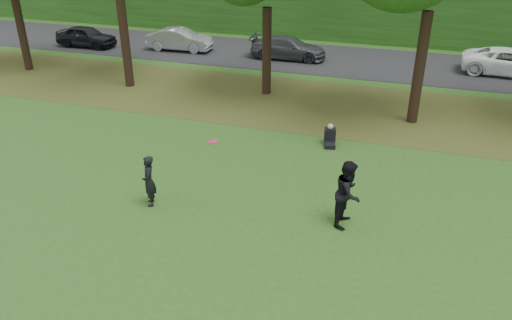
{
  "coord_description": "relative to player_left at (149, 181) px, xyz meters",
  "views": [
    {
      "loc": [
        3.88,
        -8.58,
        8.12
      ],
      "look_at": [
        -0.36,
        4.28,
        1.3
      ],
      "focal_mm": 35.0,
      "sensor_mm": 36.0,
      "label": 1
    }
  ],
  "objects": [
    {
      "name": "ground",
      "position": [
        3.29,
        -2.85,
        -0.81
      ],
      "size": [
        120.0,
        120.0,
        0.0
      ],
      "primitive_type": "plane",
      "color": "#2B4917",
      "rests_on": "ground"
    },
    {
      "name": "player_right",
      "position": [
        5.84,
        0.86,
        0.18
      ],
      "size": [
        0.86,
        1.05,
        1.98
      ],
      "primitive_type": "imported",
      "rotation": [
        0.0,
        0.0,
        1.45
      ],
      "color": "black",
      "rests_on": "ground"
    },
    {
      "name": "leaf_litter",
      "position": [
        3.29,
        10.15,
        -0.81
      ],
      "size": [
        60.0,
        7.0,
        0.01
      ],
      "primitive_type": "cube",
      "color": "#4C421B",
      "rests_on": "ground"
    },
    {
      "name": "parked_cars",
      "position": [
        2.73,
        17.48,
        -0.12
      ],
      "size": [
        35.26,
        4.02,
        1.39
      ],
      "color": "black",
      "rests_on": "street"
    },
    {
      "name": "street",
      "position": [
        3.29,
        18.15,
        -0.8
      ],
      "size": [
        70.0,
        7.0,
        0.02
      ],
      "primitive_type": "cube",
      "color": "black",
      "rests_on": "ground"
    },
    {
      "name": "far_hedge",
      "position": [
        3.29,
        24.15,
        1.69
      ],
      "size": [
        70.0,
        3.0,
        5.0
      ],
      "primitive_type": "cube",
      "color": "#1F4313",
      "rests_on": "ground"
    },
    {
      "name": "player_left",
      "position": [
        0.0,
        0.0,
        0.0
      ],
      "size": [
        0.63,
        0.71,
        1.62
      ],
      "primitive_type": "imported",
      "rotation": [
        0.0,
        0.0,
        -1.07
      ],
      "color": "black",
      "rests_on": "ground"
    },
    {
      "name": "frisbee",
      "position": [
        2.02,
        0.31,
        1.45
      ],
      "size": [
        0.35,
        0.36,
        0.1
      ],
      "color": "#E2134E",
      "rests_on": "ground"
    },
    {
      "name": "seated_person",
      "position": [
        4.39,
        6.04,
        -0.5
      ],
      "size": [
        0.57,
        0.81,
        0.83
      ],
      "rotation": [
        0.0,
        0.0,
        0.24
      ],
      "color": "black",
      "rests_on": "ground"
    }
  ]
}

